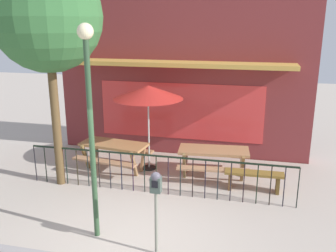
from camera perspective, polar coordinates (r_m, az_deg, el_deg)
The scene contains 10 objects.
ground at distance 7.32m, azimuth -6.08°, elevation -17.12°, with size 40.00×40.00×0.00m, color #B1A497.
pub_storefront at distance 11.13m, azimuth 2.16°, elevation 9.90°, with size 7.60×1.31×5.67m.
patio_fence_front at distance 8.75m, azimuth -1.83°, elevation -6.37°, with size 6.41×0.04×0.97m.
picnic_table_left at distance 10.22m, azimuth -8.32°, elevation -3.50°, with size 1.97×1.60×0.79m.
picnic_table_right at distance 9.73m, azimuth 7.03°, elevation -4.46°, with size 1.91×1.51×0.79m.
patio_umbrella at distance 9.80m, azimuth -3.07°, elevation 5.17°, with size 1.86×1.86×2.35m.
patio_bench at distance 9.24m, azimuth 13.09°, elevation -7.65°, with size 1.41×0.35×0.48m.
parking_meter_near at distance 6.35m, azimuth -1.88°, elevation -10.06°, with size 0.18×0.17×1.56m.
street_tree at distance 9.07m, azimuth -18.10°, elevation 15.56°, with size 2.51×2.51×5.32m.
street_lamp at distance 6.59m, azimuth -11.98°, elevation 3.27°, with size 0.28×0.28×3.95m.
Camera 1 is at (2.10, -5.77, 3.98)m, focal length 39.62 mm.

